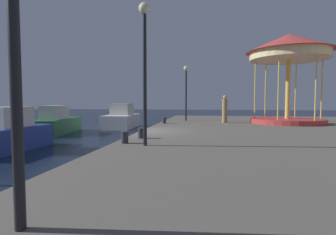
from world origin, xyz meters
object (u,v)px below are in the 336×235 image
at_px(carousel, 289,56).
at_px(bollard_south, 125,137).
at_px(bollard_center, 141,133).
at_px(lamp_post_far_end, 186,83).
at_px(motorboat_green, 57,123).
at_px(motorboat_white, 122,119).
at_px(person_near_carousel, 225,110).
at_px(bollard_north, 164,120).
at_px(lamp_post_mid_promenade, 145,49).
at_px(motorboat_blue, 5,135).

bearing_deg(carousel, bollard_south, -129.45).
bearing_deg(bollard_center, lamp_post_far_end, 84.58).
relative_size(motorboat_green, motorboat_white, 1.06).
bearing_deg(motorboat_green, person_near_carousel, 5.48).
bearing_deg(person_near_carousel, bollard_south, -112.41).
distance_m(bollard_south, person_near_carousel, 10.18).
height_order(motorboat_green, person_near_carousel, person_near_carousel).
bearing_deg(motorboat_green, bollard_north, -0.89).
xyz_separation_m(motorboat_green, person_near_carousel, (11.42, 1.10, 0.93)).
bearing_deg(lamp_post_far_end, person_near_carousel, -29.79).
bearing_deg(lamp_post_mid_promenade, bollard_north, 95.33).
bearing_deg(lamp_post_far_end, motorboat_white, 159.96).
bearing_deg(bollard_north, lamp_post_far_end, 67.07).
relative_size(lamp_post_mid_promenade, bollard_south, 11.22).
distance_m(motorboat_green, bollard_north, 7.54).
distance_m(carousel, bollard_north, 9.00).
bearing_deg(bollard_north, bollard_center, -87.91).
height_order(lamp_post_far_end, person_near_carousel, lamp_post_far_end).
bearing_deg(bollard_center, bollard_north, 92.09).
relative_size(carousel, person_near_carousel, 3.13).
relative_size(motorboat_white, person_near_carousel, 2.61).
height_order(motorboat_blue, lamp_post_far_end, lamp_post_far_end).
bearing_deg(lamp_post_mid_promenade, bollard_south, 157.66).
relative_size(lamp_post_far_end, bollard_center, 10.05).
xyz_separation_m(bollard_south, person_near_carousel, (3.87, 9.39, 0.66)).
bearing_deg(carousel, motorboat_green, -175.32).
bearing_deg(motorboat_green, bollard_south, -47.71).
xyz_separation_m(motorboat_white, carousel, (12.33, -3.44, 4.36)).
bearing_deg(motorboat_blue, bollard_north, 45.56).
height_order(bollard_south, bollard_center, same).
xyz_separation_m(lamp_post_mid_promenade, bollard_south, (-0.78, 0.32, -2.85)).
height_order(lamp_post_mid_promenade, person_near_carousel, lamp_post_mid_promenade).
xyz_separation_m(lamp_post_far_end, person_near_carousel, (2.71, -1.55, -1.92)).
distance_m(motorboat_blue, lamp_post_far_end, 11.95).
distance_m(carousel, bollard_center, 12.00).
xyz_separation_m(motorboat_white, lamp_post_mid_promenade, (5.24, -13.32, 3.08)).
distance_m(carousel, lamp_post_mid_promenade, 12.23).
height_order(motorboat_green, carousel, carousel).
relative_size(carousel, bollard_center, 14.31).
distance_m(motorboat_blue, person_near_carousel, 12.53).
distance_m(lamp_post_far_end, bollard_south, 11.31).
bearing_deg(bollard_north, lamp_post_mid_promenade, -84.67).
bearing_deg(lamp_post_far_end, motorboat_green, -163.07).
bearing_deg(person_near_carousel, motorboat_green, -174.52).
xyz_separation_m(lamp_post_far_end, bollard_south, (-1.16, -10.95, -2.57)).
xyz_separation_m(motorboat_green, carousel, (15.41, 1.26, 4.41)).
bearing_deg(bollard_center, bollard_south, -100.78).
bearing_deg(bollard_north, carousel, 9.92).
bearing_deg(motorboat_green, motorboat_blue, -77.59).
relative_size(motorboat_green, lamp_post_far_end, 1.27).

